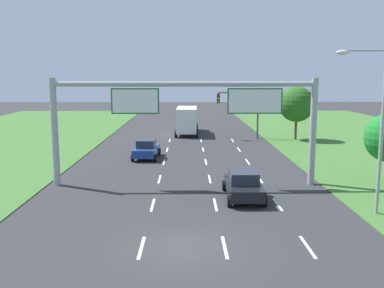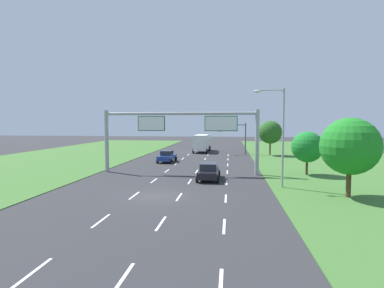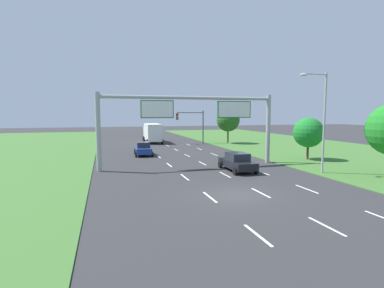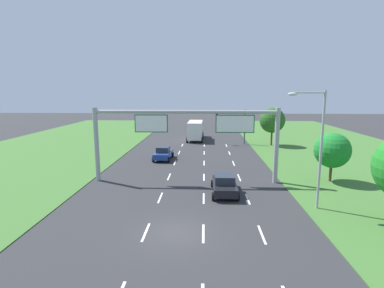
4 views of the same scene
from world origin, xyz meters
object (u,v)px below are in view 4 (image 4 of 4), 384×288
object	(u,v)px
roadside_tree_mid	(332,150)
roadside_tree_far	(272,120)
car_lead_silver	(163,153)
box_truck	(196,130)
car_near_red	(224,184)
sign_gantry	(188,130)
street_lamp	(316,140)
traffic_light_mast	(233,120)

from	to	relation	value
roadside_tree_mid	roadside_tree_far	world-z (taller)	roadside_tree_far
car_lead_silver	box_truck	xyz separation A→B (m)	(3.56, 15.95, 0.98)
car_near_red	roadside_tree_mid	xyz separation A→B (m)	(10.21, 3.69, 2.23)
roadside_tree_far	box_truck	bearing A→B (deg)	155.78
box_truck	sign_gantry	distance (m)	25.29
box_truck	roadside_tree_far	xyz separation A→B (m)	(12.13, -5.46, 2.22)
box_truck	roadside_tree_far	bearing A→B (deg)	-22.76
box_truck	street_lamp	world-z (taller)	street_lamp
box_truck	sign_gantry	size ratio (longest dim) A/B	0.50
box_truck	roadside_tree_mid	world-z (taller)	roadside_tree_mid
car_near_red	traffic_light_mast	distance (m)	24.38
box_truck	traffic_light_mast	distance (m)	7.76
car_lead_silver	street_lamp	xyz separation A→B (m)	(12.99, -15.46, 4.28)
car_lead_silver	sign_gantry	bearing A→B (deg)	-65.20
car_near_red	roadside_tree_mid	distance (m)	11.08
sign_gantry	car_near_red	bearing A→B (deg)	-44.98
car_lead_silver	sign_gantry	xyz separation A→B (m)	(3.60, -9.15, 4.10)
box_truck	street_lamp	xyz separation A→B (m)	(9.43, -31.41, 3.30)
box_truck	roadside_tree_mid	distance (m)	28.12
car_near_red	box_truck	bearing A→B (deg)	96.67
car_lead_silver	traffic_light_mast	bearing A→B (deg)	53.62
car_near_red	car_lead_silver	distance (m)	14.14
sign_gantry	box_truck	bearing A→B (deg)	90.11
car_near_red	sign_gantry	bearing A→B (deg)	135.09
box_truck	traffic_light_mast	world-z (taller)	traffic_light_mast
car_near_red	car_lead_silver	size ratio (longest dim) A/B	1.06
car_near_red	box_truck	world-z (taller)	box_truck
sign_gantry	street_lamp	bearing A→B (deg)	-33.90
traffic_light_mast	car_lead_silver	bearing A→B (deg)	-129.69
street_lamp	traffic_light_mast	bearing A→B (deg)	97.00
car_lead_silver	sign_gantry	size ratio (longest dim) A/B	0.25
box_truck	traffic_light_mast	bearing A→B (deg)	-33.78
car_near_red	sign_gantry	distance (m)	6.13
car_near_red	car_lead_silver	bearing A→B (deg)	118.97
roadside_tree_far	car_near_red	bearing A→B (deg)	-111.17
traffic_light_mast	street_lamp	size ratio (longest dim) A/B	0.66
car_lead_silver	roadside_tree_mid	xyz separation A→B (m)	(17.05, -8.69, 2.24)
street_lamp	roadside_tree_far	bearing A→B (deg)	84.05
car_near_red	roadside_tree_mid	world-z (taller)	roadside_tree_mid
car_lead_silver	roadside_tree_mid	distance (m)	19.27
car_near_red	box_truck	size ratio (longest dim) A/B	0.52
car_lead_silver	roadside_tree_mid	bearing A→B (deg)	-23.72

